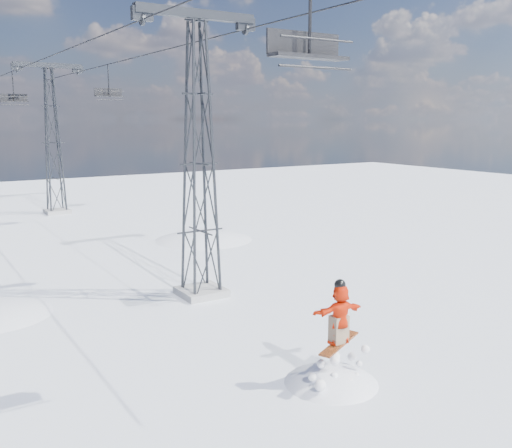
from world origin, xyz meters
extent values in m
plane|color=white|center=(0.00, 0.00, 0.00)|extent=(120.00, 120.00, 0.00)
sphere|color=white|center=(6.00, 18.00, -9.50)|extent=(20.00, 20.00, 20.00)
cube|color=#999999|center=(0.80, 8.00, 0.15)|extent=(1.80, 1.80, 0.30)
cube|color=#2A2D31|center=(0.80, 8.00, 11.25)|extent=(5.00, 0.35, 0.35)
cube|color=#2A2D31|center=(-1.40, 8.00, 11.05)|extent=(0.80, 0.25, 0.50)
cube|color=#2A2D31|center=(3.00, 8.00, 11.05)|extent=(0.80, 0.25, 0.50)
cube|color=#999999|center=(0.80, 33.00, 0.15)|extent=(1.80, 1.80, 0.30)
cube|color=#2A2D31|center=(0.80, 33.00, 11.25)|extent=(5.00, 0.35, 0.35)
cube|color=#2A2D31|center=(-1.40, 33.00, 11.05)|extent=(0.80, 0.25, 0.50)
cube|color=#2A2D31|center=(3.00, 33.00, 11.05)|extent=(0.80, 0.25, 0.50)
cylinder|color=black|center=(-1.40, 19.50, 10.85)|extent=(0.06, 51.00, 0.06)
cylinder|color=black|center=(3.00, 19.50, 10.85)|extent=(0.06, 51.00, 0.06)
sphere|color=white|center=(0.22, -1.17, -1.75)|extent=(4.40, 4.40, 4.40)
cube|color=#B34D17|center=(0.22, -1.47, 1.27)|extent=(1.70, 0.94, 0.20)
imported|color=#F8300B|center=(0.22, -1.47, 2.11)|extent=(1.57, 0.64, 1.65)
cube|color=#826A50|center=(0.22, -1.47, 1.67)|extent=(0.49, 0.40, 0.76)
sphere|color=black|center=(0.22, -1.47, 2.91)|extent=(0.31, 0.31, 0.31)
cylinder|color=black|center=(-1.40, -2.06, 9.75)|extent=(0.08, 0.08, 2.20)
cube|color=black|center=(-1.40, -2.06, 8.65)|extent=(2.00, 0.45, 0.08)
cube|color=black|center=(-1.40, -1.84, 8.95)|extent=(2.00, 0.06, 0.55)
cylinder|color=black|center=(-1.40, -2.31, 8.40)|extent=(2.00, 0.06, 0.06)
cylinder|color=black|center=(-1.40, -2.36, 9.00)|extent=(2.00, 0.05, 0.05)
cylinder|color=black|center=(3.00, 25.71, 9.82)|extent=(0.08, 0.08, 2.07)
cube|color=black|center=(3.00, 25.71, 8.78)|extent=(1.88, 0.42, 0.08)
cube|color=black|center=(3.00, 25.91, 9.06)|extent=(1.88, 0.06, 0.52)
cylinder|color=black|center=(3.00, 25.47, 8.55)|extent=(1.88, 0.06, 0.06)
cylinder|color=black|center=(3.00, 25.43, 9.11)|extent=(1.88, 0.05, 0.05)
cylinder|color=black|center=(-1.40, 35.12, 9.73)|extent=(0.08, 0.08, 2.24)
cube|color=black|center=(-1.40, 35.12, 8.61)|extent=(2.03, 0.46, 0.08)
cube|color=black|center=(-1.40, 35.34, 8.92)|extent=(2.03, 0.06, 0.56)
cylinder|color=black|center=(-1.40, 34.86, 8.36)|extent=(2.03, 0.06, 0.06)
cylinder|color=black|center=(-1.40, 34.81, 8.97)|extent=(2.03, 0.05, 0.05)
cube|color=black|center=(-1.40, 42.00, 8.75)|extent=(1.91, 0.43, 0.08)
cylinder|color=black|center=(-1.40, 41.76, 8.51)|extent=(1.91, 0.06, 0.06)
cylinder|color=black|center=(-1.40, 41.71, 9.09)|extent=(1.91, 0.05, 0.05)
camera|label=1|loc=(-9.48, -12.65, 7.26)|focal=40.00mm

